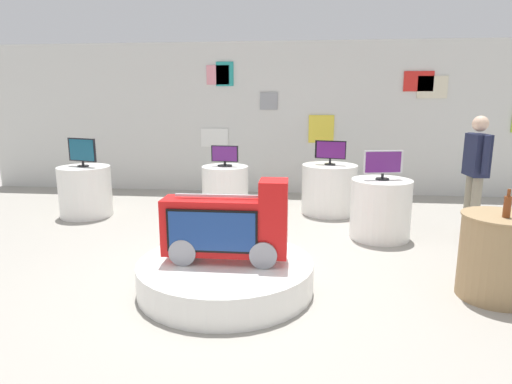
# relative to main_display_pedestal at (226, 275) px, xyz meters

# --- Properties ---
(ground_plane) EXTENTS (30.00, 30.00, 0.00)m
(ground_plane) POSITION_rel_main_display_pedestal_xyz_m (0.13, 0.26, -0.14)
(ground_plane) COLOR #9E998E
(back_wall_display) EXTENTS (11.42, 0.13, 2.84)m
(back_wall_display) POSITION_rel_main_display_pedestal_xyz_m (0.14, 4.55, 1.28)
(back_wall_display) COLOR silver
(back_wall_display) RESTS_ON ground
(main_display_pedestal) EXTENTS (1.67, 1.67, 0.28)m
(main_display_pedestal) POSITION_rel_main_display_pedestal_xyz_m (0.00, 0.00, 0.00)
(main_display_pedestal) COLOR white
(main_display_pedestal) RESTS_ON ground
(novelty_firetruck_tv) EXTENTS (1.17, 0.37, 0.79)m
(novelty_firetruck_tv) POSITION_rel_main_display_pedestal_xyz_m (0.02, -0.01, 0.46)
(novelty_firetruck_tv) COLOR gray
(novelty_firetruck_tv) RESTS_ON main_display_pedestal
(display_pedestal_left_rear) EXTENTS (0.72, 0.72, 0.78)m
(display_pedestal_left_rear) POSITION_rel_main_display_pedestal_xyz_m (-0.48, 2.70, 0.25)
(display_pedestal_left_rear) COLOR white
(display_pedestal_left_rear) RESTS_ON ground
(tv_on_left_rear) EXTENTS (0.42, 0.23, 0.32)m
(tv_on_left_rear) POSITION_rel_main_display_pedestal_xyz_m (-0.48, 2.70, 0.80)
(tv_on_left_rear) COLOR black
(tv_on_left_rear) RESTS_ON display_pedestal_left_rear
(display_pedestal_center_rear) EXTENTS (0.79, 0.79, 0.78)m
(display_pedestal_center_rear) POSITION_rel_main_display_pedestal_xyz_m (-2.64, 2.43, 0.25)
(display_pedestal_center_rear) COLOR white
(display_pedestal_center_rear) RESTS_ON ground
(tv_on_center_rear) EXTENTS (0.51, 0.20, 0.44)m
(tv_on_center_rear) POSITION_rel_main_display_pedestal_xyz_m (-2.64, 2.43, 0.88)
(tv_on_center_rear) COLOR black
(tv_on_center_rear) RESTS_ON display_pedestal_center_rear
(display_pedestal_right_rear) EXTENTS (0.87, 0.87, 0.78)m
(display_pedestal_right_rear) POSITION_rel_main_display_pedestal_xyz_m (1.14, 3.02, 0.25)
(display_pedestal_right_rear) COLOR white
(display_pedestal_right_rear) RESTS_ON ground
(tv_on_right_rear) EXTENTS (0.48, 0.17, 0.38)m
(tv_on_right_rear) POSITION_rel_main_display_pedestal_xyz_m (1.14, 3.02, 0.85)
(tv_on_right_rear) COLOR black
(tv_on_right_rear) RESTS_ON display_pedestal_right_rear
(display_pedestal_far_right) EXTENTS (0.77, 0.77, 0.78)m
(display_pedestal_far_right) POSITION_rel_main_display_pedestal_xyz_m (1.73, 1.78, 0.25)
(display_pedestal_far_right) COLOR white
(display_pedestal_far_right) RESTS_ON ground
(tv_on_far_right) EXTENTS (0.50, 0.17, 0.38)m
(tv_on_far_right) POSITION_rel_main_display_pedestal_xyz_m (1.73, 1.78, 0.85)
(tv_on_far_right) COLOR black
(tv_on_far_right) RESTS_ON display_pedestal_far_right
(side_table_round) EXTENTS (0.68, 0.68, 0.78)m
(side_table_round) POSITION_rel_main_display_pedestal_xyz_m (2.49, 0.09, 0.26)
(side_table_round) COLOR #9E7F56
(side_table_round) RESTS_ON ground
(bottle_on_side_table) EXTENTS (0.06, 0.06, 0.25)m
(bottle_on_side_table) POSITION_rel_main_display_pedestal_xyz_m (2.48, 0.02, 0.74)
(bottle_on_side_table) COLOR brown
(bottle_on_side_table) RESTS_ON side_table_round
(shopper_browsing_near_truck) EXTENTS (0.22, 0.56, 1.59)m
(shopper_browsing_near_truck) POSITION_rel_main_display_pedestal_xyz_m (2.94, 1.98, 0.79)
(shopper_browsing_near_truck) COLOR gray
(shopper_browsing_near_truck) RESTS_ON ground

